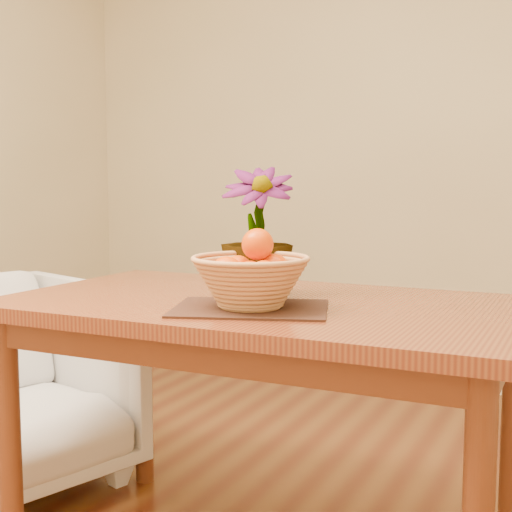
% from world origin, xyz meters
% --- Properties ---
extents(wall_back, '(4.00, 0.02, 2.70)m').
position_xyz_m(wall_back, '(0.00, 2.25, 1.35)').
color(wall_back, beige).
rests_on(wall_back, floor).
extents(table, '(1.40, 0.80, 0.75)m').
position_xyz_m(table, '(0.00, 0.30, 0.66)').
color(table, brown).
rests_on(table, floor).
extents(placemat, '(0.46, 0.40, 0.01)m').
position_xyz_m(placemat, '(0.03, 0.16, 0.75)').
color(placemat, '#341B13').
rests_on(placemat, table).
extents(wicker_basket, '(0.30, 0.30, 0.12)m').
position_xyz_m(wicker_basket, '(0.03, 0.16, 0.82)').
color(wicker_basket, tan).
rests_on(wicker_basket, placemat).
extents(orange_pile, '(0.18, 0.19, 0.15)m').
position_xyz_m(orange_pile, '(0.03, 0.16, 0.86)').
color(orange_pile, '#DA3903').
rests_on(orange_pile, wicker_basket).
extents(potted_plant, '(0.26, 0.26, 0.36)m').
position_xyz_m(potted_plant, '(-0.04, 0.35, 0.93)').
color(potted_plant, '#1E4614').
rests_on(potted_plant, table).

